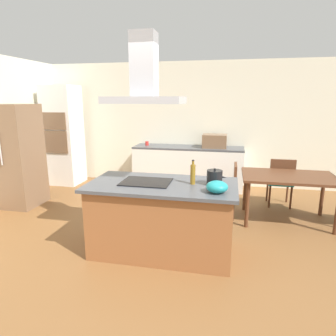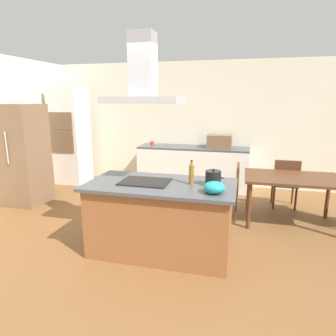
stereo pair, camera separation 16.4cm
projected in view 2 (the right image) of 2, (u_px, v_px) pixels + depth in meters
ground at (184, 209)px, 5.22m from camera, size 16.00×16.00×0.00m
wall_back at (200, 125)px, 6.56m from camera, size 7.20×0.10×2.70m
kitchen_island at (161, 217)px, 3.70m from camera, size 1.81×0.95×0.90m
cooktop at (145, 182)px, 3.65m from camera, size 0.60×0.44×0.01m
tea_kettle at (213, 178)px, 3.49m from camera, size 0.24×0.19×0.20m
olive_oil_bottle at (191, 174)px, 3.52m from camera, size 0.06×0.06×0.30m
mixing_bowl at (214, 187)px, 3.20m from camera, size 0.24×0.24×0.13m
back_counter at (193, 167)px, 6.44m from camera, size 2.35×0.62×0.90m
countertop_microwave at (220, 141)px, 6.17m from camera, size 0.50×0.38×0.28m
coffee_mug_red at (152, 143)px, 6.56m from camera, size 0.08×0.08×0.09m
wall_oven_stack at (70, 135)px, 6.75m from camera, size 0.70×0.66×2.20m
refrigerator at (21, 155)px, 5.39m from camera, size 0.80×0.73×1.82m
dining_table at (292, 182)px, 4.50m from camera, size 1.40×0.90×0.75m
chair_facing_back_wall at (285, 181)px, 5.17m from camera, size 0.42×0.42×0.89m
chair_at_left_end at (230, 188)px, 4.76m from camera, size 0.42×0.42×0.89m
range_hood at (143, 81)px, 3.37m from camera, size 0.90×0.55×0.78m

